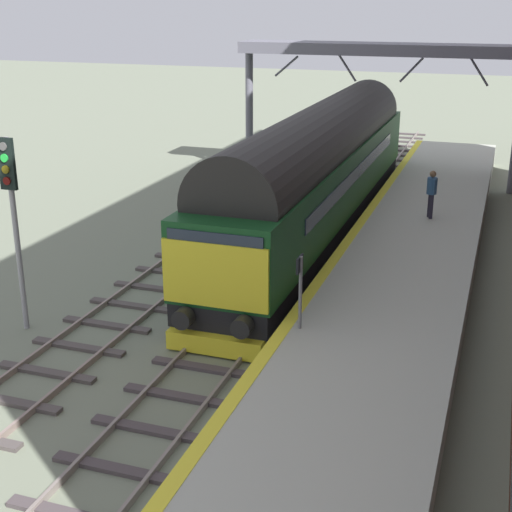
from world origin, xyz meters
name	(u,v)px	position (x,y,z in m)	size (l,w,h in m)	color
ground_plane	(251,313)	(0.00, 0.00, 0.00)	(140.00, 140.00, 0.00)	slate
track_main	(251,311)	(0.00, 0.00, 0.05)	(2.50, 60.00, 0.15)	slate
track_adjacent_west	(143,296)	(-3.30, 0.00, 0.05)	(2.50, 60.00, 0.15)	gray
station_platform	(384,314)	(3.60, 0.00, 0.50)	(4.00, 44.00, 1.01)	#B0B4A5
diesel_locomotive	(319,169)	(0.00, 7.13, 2.49)	(2.74, 19.82, 4.68)	black
signal_post_mid	(13,208)	(-5.23, -2.82, 3.25)	(0.44, 0.22, 5.00)	gray
platform_number_sign	(300,281)	(2.06, -2.58, 2.17)	(0.10, 0.44, 1.73)	slate
waiting_passenger	(432,190)	(3.87, 7.47, 1.99)	(0.44, 0.48, 1.64)	#2A2737
overhead_footbridge	(380,57)	(0.40, 16.03, 5.67)	(12.60, 2.00, 6.26)	slate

